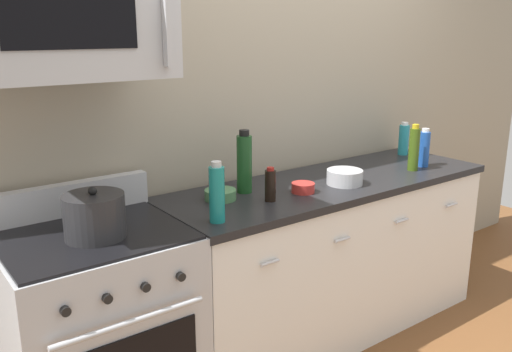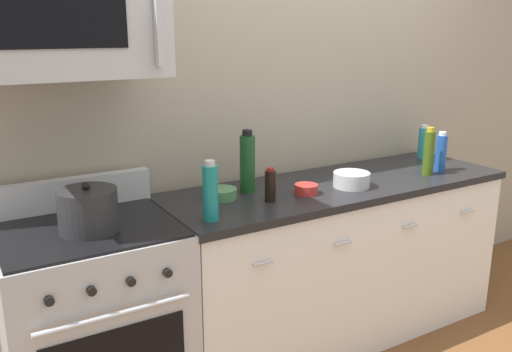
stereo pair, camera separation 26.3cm
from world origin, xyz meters
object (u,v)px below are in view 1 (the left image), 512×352
(bowl_steel_prep, at_px, (345,177))
(bottle_olive_oil, at_px, (414,149))
(bowl_green_glaze, at_px, (220,194))
(bowl_red_small, at_px, (303,187))
(bottle_wine_green, at_px, (244,163))
(stockpot, at_px, (94,216))
(range_oven, at_px, (100,330))
(bottle_soda_blue, at_px, (424,148))
(microwave, at_px, (70,26))
(bottle_dish_soap, at_px, (404,139))
(bottle_sparkling_teal, at_px, (217,193))
(bottle_soy_sauce_dark, at_px, (270,185))

(bowl_steel_prep, bearing_deg, bottle_olive_oil, -3.39)
(bowl_green_glaze, distance_m, bowl_red_small, 0.44)
(bottle_wine_green, relative_size, stockpot, 1.33)
(range_oven, distance_m, bottle_soda_blue, 2.13)
(stockpot, bearing_deg, microwave, 89.87)
(microwave, bearing_deg, bowl_steel_prep, -6.08)
(bottle_wine_green, distance_m, bottle_dish_soap, 1.36)
(range_oven, distance_m, bowl_red_small, 1.20)
(bottle_wine_green, bearing_deg, bottle_soda_blue, -10.13)
(bottle_sparkling_teal, xyz_separation_m, bottle_soy_sauce_dark, (0.37, 0.09, -0.05))
(bottle_sparkling_teal, distance_m, bottle_soda_blue, 1.55)
(bottle_soy_sauce_dark, xyz_separation_m, stockpot, (-0.87, 0.04, 0.01))
(bottle_wine_green, distance_m, stockpot, 0.87)
(bottle_soy_sauce_dark, relative_size, bottle_dish_soap, 0.78)
(bottle_sparkling_teal, bearing_deg, bottle_soy_sauce_dark, 14.24)
(bottle_dish_soap, bearing_deg, bottle_olive_oil, -133.74)
(microwave, xyz_separation_m, bowl_green_glaze, (0.68, 0.02, -0.80))
(bottle_soy_sauce_dark, height_order, bowl_steel_prep, bottle_soy_sauce_dark)
(bottle_sparkling_teal, xyz_separation_m, bowl_red_small, (0.60, 0.11, -0.10))
(bottle_soy_sauce_dark, bearing_deg, bottle_soda_blue, -0.82)
(microwave, xyz_separation_m, bottle_sparkling_teal, (0.50, -0.23, -0.70))
(bottle_dish_soap, distance_m, bowl_steel_prep, 0.88)
(microwave, relative_size, bowl_steel_prep, 3.80)
(bowl_steel_prep, xyz_separation_m, bowl_red_small, (-0.29, 0.02, -0.02))
(bottle_soda_blue, bearing_deg, bowl_steel_prep, 179.19)
(bottle_soy_sauce_dark, distance_m, bottle_soda_blue, 1.18)
(bottle_wine_green, bearing_deg, bottle_sparkling_teal, -140.60)
(bottle_soy_sauce_dark, height_order, bottle_soda_blue, bottle_soda_blue)
(bottle_sparkling_teal, bearing_deg, bottle_dish_soap, 11.87)
(microwave, xyz_separation_m, bowl_red_small, (1.09, -0.13, -0.80))
(bottle_soda_blue, relative_size, stockpot, 0.96)
(range_oven, bearing_deg, bottle_sparkling_teal, -20.77)
(bottle_soy_sauce_dark, xyz_separation_m, bottle_dish_soap, (1.35, 0.27, 0.02))
(microwave, xyz_separation_m, bottle_dish_soap, (2.21, 0.13, -0.73))
(bottle_soy_sauce_dark, bearing_deg, bowl_red_small, 3.17)
(microwave, height_order, bottle_soy_sauce_dark, microwave)
(microwave, height_order, bottle_olive_oil, microwave)
(microwave, bearing_deg, bottle_soda_blue, -4.37)
(range_oven, xyz_separation_m, bottle_soy_sauce_dark, (0.87, -0.09, 0.53))
(microwave, bearing_deg, bottle_soy_sauce_dark, -9.15)
(range_oven, bearing_deg, bottle_wine_green, 6.84)
(range_oven, distance_m, bottle_soy_sauce_dark, 1.02)
(range_oven, xyz_separation_m, bottle_soda_blue, (2.05, -0.11, 0.56))
(range_oven, height_order, microwave, microwave)
(bottle_soda_blue, distance_m, bowl_green_glaze, 1.38)
(range_oven, relative_size, bottle_olive_oil, 3.84)
(bottle_dish_soap, relative_size, bottle_soda_blue, 0.93)
(range_oven, xyz_separation_m, bottle_sparkling_teal, (0.50, -0.19, 0.58))
(bowl_steel_prep, bearing_deg, bowl_red_small, 176.06)
(bowl_green_glaze, xyz_separation_m, bowl_steel_prep, (0.70, -0.17, 0.01))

